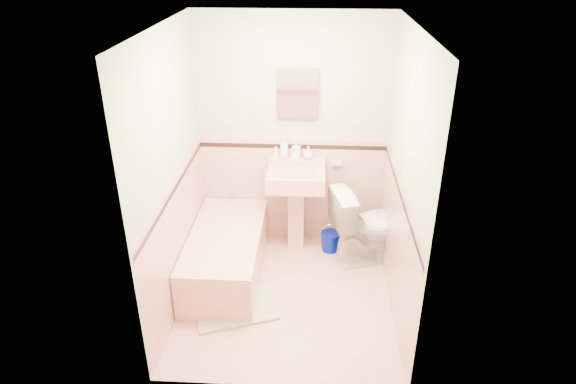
# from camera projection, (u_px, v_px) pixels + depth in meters

# --- Properties ---
(floor) EXTENTS (2.20, 2.20, 0.00)m
(floor) POSITION_uv_depth(u_px,v_px,m) (287.00, 296.00, 4.87)
(floor) COLOR #E1A093
(floor) RESTS_ON ground
(ceiling) EXTENTS (2.20, 2.20, 0.00)m
(ceiling) POSITION_uv_depth(u_px,v_px,m) (286.00, 27.00, 3.74)
(ceiling) COLOR white
(ceiling) RESTS_ON ground
(wall_back) EXTENTS (2.50, 0.00, 2.50)m
(wall_back) POSITION_uv_depth(u_px,v_px,m) (293.00, 134.00, 5.29)
(wall_back) COLOR #F1E3C4
(wall_back) RESTS_ON ground
(wall_front) EXTENTS (2.50, 0.00, 2.50)m
(wall_front) POSITION_uv_depth(u_px,v_px,m) (276.00, 250.00, 3.33)
(wall_front) COLOR #F1E3C4
(wall_front) RESTS_ON ground
(wall_left) EXTENTS (0.00, 2.50, 2.50)m
(wall_left) POSITION_uv_depth(u_px,v_px,m) (171.00, 176.00, 4.36)
(wall_left) COLOR #F1E3C4
(wall_left) RESTS_ON ground
(wall_right) EXTENTS (0.00, 2.50, 2.50)m
(wall_right) POSITION_uv_depth(u_px,v_px,m) (404.00, 182.00, 4.26)
(wall_right) COLOR #F1E3C4
(wall_right) RESTS_ON ground
(wainscot_back) EXTENTS (2.00, 0.00, 2.00)m
(wainscot_back) POSITION_uv_depth(u_px,v_px,m) (292.00, 190.00, 5.57)
(wainscot_back) COLOR #E4A599
(wainscot_back) RESTS_ON ground
(wainscot_front) EXTENTS (2.00, 0.00, 2.00)m
(wainscot_front) POSITION_uv_depth(u_px,v_px,m) (277.00, 325.00, 3.63)
(wainscot_front) COLOR #E4A599
(wainscot_front) RESTS_ON ground
(wainscot_left) EXTENTS (0.00, 2.20, 2.20)m
(wainscot_left) POSITION_uv_depth(u_px,v_px,m) (180.00, 240.00, 4.65)
(wainscot_left) COLOR #E4A599
(wainscot_left) RESTS_ON ground
(wainscot_right) EXTENTS (0.00, 2.20, 2.20)m
(wainscot_right) POSITION_uv_depth(u_px,v_px,m) (396.00, 247.00, 4.55)
(wainscot_right) COLOR #E4A599
(wainscot_right) RESTS_ON ground
(accent_back) EXTENTS (2.00, 0.00, 2.00)m
(accent_back) POSITION_uv_depth(u_px,v_px,m) (293.00, 147.00, 5.33)
(accent_back) COLOR black
(accent_back) RESTS_ON ground
(accent_front) EXTENTS (2.00, 0.00, 2.00)m
(accent_front) POSITION_uv_depth(u_px,v_px,m) (277.00, 265.00, 3.40)
(accent_front) COLOR black
(accent_front) RESTS_ON ground
(accent_left) EXTENTS (0.00, 2.20, 2.20)m
(accent_left) POSITION_uv_depth(u_px,v_px,m) (175.00, 190.00, 4.42)
(accent_left) COLOR black
(accent_left) RESTS_ON ground
(accent_right) EXTENTS (0.00, 2.20, 2.20)m
(accent_right) POSITION_uv_depth(u_px,v_px,m) (401.00, 196.00, 4.31)
(accent_right) COLOR black
(accent_right) RESTS_ON ground
(cap_back) EXTENTS (2.00, 0.00, 2.00)m
(cap_back) POSITION_uv_depth(u_px,v_px,m) (293.00, 138.00, 5.28)
(cap_back) COLOR #E19891
(cap_back) RESTS_ON ground
(cap_front) EXTENTS (2.00, 0.00, 2.00)m
(cap_front) POSITION_uv_depth(u_px,v_px,m) (277.00, 252.00, 3.36)
(cap_front) COLOR #E19891
(cap_front) RESTS_ON ground
(cap_left) EXTENTS (0.00, 2.20, 2.20)m
(cap_left) POSITION_uv_depth(u_px,v_px,m) (173.00, 179.00, 4.37)
(cap_left) COLOR #E19891
(cap_left) RESTS_ON ground
(cap_right) EXTENTS (0.00, 2.20, 2.20)m
(cap_right) POSITION_uv_depth(u_px,v_px,m) (402.00, 185.00, 4.27)
(cap_right) COLOR #E19891
(cap_right) RESTS_ON ground
(bathtub) EXTENTS (0.70, 1.50, 0.45)m
(bathtub) POSITION_uv_depth(u_px,v_px,m) (226.00, 255.00, 5.09)
(bathtub) COLOR #DC9A8D
(bathtub) RESTS_ON floor
(tub_faucet) EXTENTS (0.04, 0.12, 0.04)m
(tub_faucet) POSITION_uv_depth(u_px,v_px,m) (235.00, 188.00, 5.55)
(tub_faucet) COLOR silver
(tub_faucet) RESTS_ON wall_back
(sink) EXTENTS (0.60, 0.49, 0.94)m
(sink) POSITION_uv_depth(u_px,v_px,m) (296.00, 211.00, 5.42)
(sink) COLOR #DC9A8D
(sink) RESTS_ON floor
(sink_faucet) EXTENTS (0.02, 0.02, 0.10)m
(sink_faucet) POSITION_uv_depth(u_px,v_px,m) (297.00, 164.00, 5.33)
(sink_faucet) COLOR silver
(sink_faucet) RESTS_ON sink
(medicine_cabinet) EXTENTS (0.38, 0.04, 0.47)m
(medicine_cabinet) POSITION_uv_depth(u_px,v_px,m) (298.00, 93.00, 5.06)
(medicine_cabinet) COLOR white
(medicine_cabinet) RESTS_ON wall_back
(soap_dish) EXTENTS (0.11, 0.06, 0.04)m
(soap_dish) POSITION_uv_depth(u_px,v_px,m) (336.00, 163.00, 5.36)
(soap_dish) COLOR #DC9A8D
(soap_dish) RESTS_ON wall_back
(soap_bottle_left) EXTENTS (0.11, 0.11, 0.24)m
(soap_bottle_left) POSITION_uv_depth(u_px,v_px,m) (284.00, 147.00, 5.29)
(soap_bottle_left) COLOR #B2B2B2
(soap_bottle_left) RESTS_ON sink
(soap_bottle_mid) EXTENTS (0.10, 0.10, 0.19)m
(soap_bottle_mid) POSITION_uv_depth(u_px,v_px,m) (296.00, 150.00, 5.30)
(soap_bottle_mid) COLOR #B2B2B2
(soap_bottle_mid) RESTS_ON sink
(soap_bottle_right) EXTENTS (0.14, 0.14, 0.14)m
(soap_bottle_right) POSITION_uv_depth(u_px,v_px,m) (308.00, 153.00, 5.30)
(soap_bottle_right) COLOR #B2B2B2
(soap_bottle_right) RESTS_ON sink
(tube) EXTENTS (0.05, 0.05, 0.12)m
(tube) POSITION_uv_depth(u_px,v_px,m) (276.00, 153.00, 5.33)
(tube) COLOR white
(tube) RESTS_ON sink
(toilet) EXTENTS (0.92, 0.68, 0.84)m
(toilet) POSITION_uv_depth(u_px,v_px,m) (371.00, 225.00, 5.25)
(toilet) COLOR white
(toilet) RESTS_ON floor
(bucket) EXTENTS (0.27, 0.27, 0.22)m
(bucket) POSITION_uv_depth(u_px,v_px,m) (330.00, 242.00, 5.54)
(bucket) COLOR #000C97
(bucket) RESTS_ON floor
(bath_mat) EXTENTS (0.85, 0.70, 0.03)m
(bath_mat) POSITION_uv_depth(u_px,v_px,m) (235.00, 309.00, 4.67)
(bath_mat) COLOR #9FAC8F
(bath_mat) RESTS_ON floor
(shoe) EXTENTS (0.16, 0.12, 0.06)m
(shoe) POSITION_uv_depth(u_px,v_px,m) (241.00, 314.00, 4.55)
(shoe) COLOR #BF1E59
(shoe) RESTS_ON bath_mat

